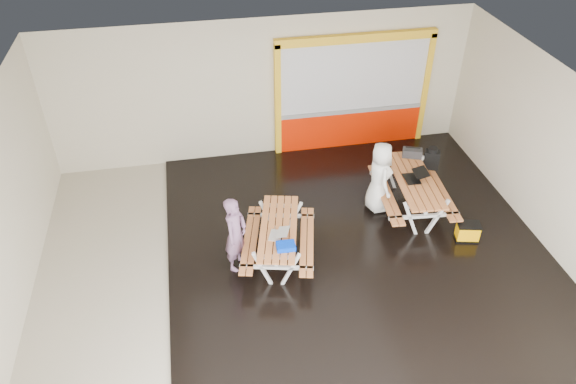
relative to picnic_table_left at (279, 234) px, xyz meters
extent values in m
cube|color=#BFB6A2|center=(0.34, -0.11, -0.61)|extent=(10.00, 8.00, 0.01)
cube|color=white|center=(0.34, -0.11, 2.90)|extent=(10.00, 8.00, 0.01)
cube|color=beige|center=(0.34, 3.90, 1.14)|extent=(10.00, 0.01, 3.50)
cube|color=beige|center=(0.34, -4.11, 1.14)|extent=(10.00, 0.01, 3.50)
cube|color=beige|center=(-4.67, -0.11, 1.14)|extent=(0.01, 8.00, 3.50)
cube|color=beige|center=(5.34, -0.11, 1.14)|extent=(0.01, 8.00, 3.50)
cube|color=black|center=(1.59, -0.11, -0.58)|extent=(7.50, 7.98, 0.05)
cube|color=red|center=(2.54, 3.82, -0.11)|extent=(3.60, 0.12, 1.00)
cube|color=gray|center=(2.54, 3.82, 0.42)|extent=(3.60, 0.14, 0.10)
cube|color=silver|center=(2.54, 3.83, 1.33)|extent=(3.60, 0.08, 1.72)
cube|color=yellow|center=(0.67, 3.81, 0.84)|extent=(0.14, 0.16, 2.90)
cube|color=yellow|center=(4.41, 3.81, 0.84)|extent=(0.14, 0.16, 2.90)
cube|color=yellow|center=(2.54, 3.81, 2.29)|extent=(3.88, 0.16, 0.20)
cube|color=#B96932|center=(-0.27, 0.07, 0.17)|extent=(0.58, 1.96, 0.04)
cube|color=#B96932|center=(-0.14, 0.03, 0.17)|extent=(0.58, 1.96, 0.04)
cube|color=#B96932|center=(0.00, 0.00, 0.17)|extent=(0.58, 1.96, 0.04)
cube|color=#B96932|center=(0.14, -0.03, 0.17)|extent=(0.58, 1.96, 0.04)
cube|color=#B96932|center=(0.27, -0.07, 0.17)|extent=(0.58, 1.96, 0.04)
cube|color=white|center=(-0.43, -0.67, -0.19)|extent=(0.37, 0.14, 0.80)
cube|color=white|center=(0.08, -0.79, -0.19)|extent=(0.37, 0.14, 0.80)
cube|color=white|center=(-0.17, -0.73, -0.14)|extent=(1.34, 0.37, 0.06)
cube|color=white|center=(-0.17, -0.73, 0.12)|extent=(0.67, 0.21, 0.06)
cube|color=white|center=(-0.08, 0.79, -0.19)|extent=(0.37, 0.14, 0.80)
cube|color=white|center=(0.43, 0.67, -0.19)|extent=(0.37, 0.14, 0.80)
cube|color=white|center=(0.17, 0.73, -0.14)|extent=(1.34, 0.37, 0.06)
cube|color=white|center=(0.17, 0.73, 0.12)|extent=(0.67, 0.21, 0.06)
cube|color=white|center=(0.00, 0.00, -0.03)|extent=(0.43, 1.60, 0.06)
cube|color=#B96932|center=(-0.60, 0.14, -0.13)|extent=(0.57, 1.96, 0.04)
cube|color=#B96932|center=(-0.47, 0.11, -0.13)|extent=(0.57, 1.96, 0.04)
cube|color=#B96932|center=(0.47, -0.11, -0.13)|extent=(0.57, 1.96, 0.04)
cube|color=#B96932|center=(0.60, -0.14, -0.13)|extent=(0.57, 1.96, 0.04)
cube|color=#B96932|center=(2.79, 0.96, 0.23)|extent=(0.31, 2.16, 0.04)
cube|color=#B96932|center=(2.95, 0.95, 0.23)|extent=(0.31, 2.16, 0.04)
cube|color=#B96932|center=(3.10, 0.94, 0.23)|extent=(0.31, 2.16, 0.04)
cube|color=#B96932|center=(3.25, 0.93, 0.23)|extent=(0.31, 2.16, 0.04)
cube|color=#B96932|center=(3.40, 0.91, 0.23)|extent=(0.31, 2.16, 0.04)
cube|color=white|center=(2.75, 0.14, -0.15)|extent=(0.40, 0.10, 0.86)
cube|color=white|center=(3.31, 0.10, -0.15)|extent=(0.40, 0.10, 0.86)
cube|color=white|center=(3.03, 0.12, -0.11)|extent=(1.48, 0.18, 0.06)
cube|color=white|center=(3.03, 0.12, 0.18)|extent=(0.73, 0.12, 0.06)
cube|color=white|center=(2.88, 1.78, -0.15)|extent=(0.40, 0.10, 0.86)
cube|color=white|center=(3.44, 1.73, -0.15)|extent=(0.40, 0.10, 0.86)
cube|color=white|center=(3.16, 1.75, -0.11)|extent=(1.48, 0.18, 0.06)
cube|color=white|center=(3.16, 1.75, 0.18)|extent=(0.73, 0.12, 0.06)
cube|color=white|center=(3.10, 0.94, 0.01)|extent=(0.21, 1.77, 0.06)
cube|color=#B96932|center=(2.43, 0.99, -0.09)|extent=(0.30, 2.16, 0.04)
cube|color=#B96932|center=(2.58, 0.98, -0.09)|extent=(0.30, 2.16, 0.04)
cube|color=#B96932|center=(3.62, 0.90, -0.09)|extent=(0.30, 2.16, 0.04)
cube|color=#B96932|center=(3.76, 0.88, -0.09)|extent=(0.30, 2.16, 0.04)
imported|color=slate|center=(-0.83, -0.10, 0.22)|extent=(0.63, 0.69, 1.59)
imported|color=white|center=(2.36, 1.09, 0.29)|extent=(0.53, 0.80, 1.61)
cube|color=silver|center=(-0.10, -0.24, 0.19)|extent=(0.33, 0.38, 0.02)
cube|color=silver|center=(0.03, -0.29, 0.31)|extent=(0.31, 0.38, 0.06)
cube|color=silver|center=(0.03, -0.29, 0.31)|extent=(0.27, 0.33, 0.05)
cube|color=black|center=(3.03, 0.93, 0.26)|extent=(0.31, 0.42, 0.02)
cube|color=black|center=(3.21, 0.92, 0.41)|extent=(0.29, 0.42, 0.08)
cube|color=silver|center=(3.20, 0.92, 0.41)|extent=(0.25, 0.37, 0.07)
cube|color=#0031D4|center=(0.02, -0.61, 0.24)|extent=(0.35, 0.25, 0.10)
cube|color=black|center=(3.36, 1.77, 0.35)|extent=(0.48, 0.35, 0.19)
cylinder|color=black|center=(3.36, 1.77, 0.49)|extent=(0.31, 0.14, 0.03)
cube|color=black|center=(3.82, 1.71, 0.13)|extent=(0.39, 0.33, 0.48)
cylinder|color=black|center=(3.82, 1.71, 0.39)|extent=(0.28, 0.28, 0.12)
cube|color=black|center=(2.48, 1.11, -0.48)|extent=(0.51, 0.43, 0.17)
cube|color=black|center=(3.87, -0.24, -0.54)|extent=(0.51, 0.39, 0.05)
cube|color=#FFAB00|center=(3.87, -0.24, -0.36)|extent=(0.49, 0.37, 0.34)
cube|color=black|center=(3.87, -0.24, -0.18)|extent=(0.51, 0.39, 0.03)
camera|label=1|loc=(-1.33, -7.84, 6.91)|focal=34.08mm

